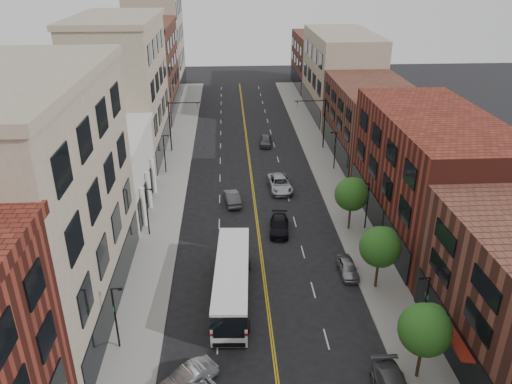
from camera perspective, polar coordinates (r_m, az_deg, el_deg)
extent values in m
cube|color=gray|center=(61.12, -9.79, 0.37)|extent=(4.00, 110.00, 0.15)
cube|color=gray|center=(62.05, 8.88, 0.83)|extent=(4.00, 110.00, 0.15)
cube|color=gray|center=(39.61, -23.95, -1.57)|extent=(10.00, 22.00, 18.00)
cube|color=silver|center=(57.23, -17.44, 2.07)|extent=(10.00, 14.00, 8.00)
cube|color=gray|center=(71.52, -14.99, 11.15)|extent=(10.00, 20.00, 18.00)
cube|color=brown|center=(91.06, -12.60, 13.33)|extent=(10.00, 20.00, 15.00)
cube|color=gray|center=(108.20, -11.34, 16.61)|extent=(10.00, 16.00, 20.00)
cube|color=#592017|center=(52.17, 19.28, 1.92)|extent=(10.00, 22.00, 12.00)
cube|color=brown|center=(71.11, 13.11, 7.92)|extent=(10.00, 20.00, 10.00)
cube|color=gray|center=(90.31, 9.64, 13.16)|extent=(10.00, 22.00, 14.00)
cube|color=brown|center=(109.82, 7.32, 14.62)|extent=(10.00, 18.00, 11.00)
cylinder|color=black|center=(36.17, 18.13, -17.92)|extent=(0.22, 0.22, 2.50)
sphere|color=#1A5719|center=(34.48, 18.73, -14.68)|extent=(3.40, 3.40, 3.40)
sphere|color=#1A5719|center=(34.62, 19.41, -13.52)|extent=(2.04, 2.04, 2.04)
cylinder|color=black|center=(43.49, 13.63, -9.08)|extent=(0.22, 0.22, 2.50)
sphere|color=#1A5719|center=(42.09, 13.99, -6.10)|extent=(3.40, 3.40, 3.40)
sphere|color=#1A5719|center=(42.31, 14.56, -5.20)|extent=(2.04, 2.04, 2.04)
cylinder|color=black|center=(51.72, 10.63, -2.89)|extent=(0.22, 0.22, 2.50)
sphere|color=#1A5719|center=(50.54, 10.87, -0.24)|extent=(3.40, 3.40, 3.40)
sphere|color=#1A5719|center=(50.80, 11.36, 0.49)|extent=(2.04, 2.04, 2.04)
cylinder|color=black|center=(37.12, -15.76, -13.72)|extent=(0.14, 0.14, 5.00)
cylinder|color=black|center=(35.56, -15.67, -10.59)|extent=(0.70, 0.10, 0.10)
cube|color=black|center=(35.53, -15.26, -10.66)|extent=(0.28, 0.14, 0.14)
cube|color=#19592D|center=(36.57, -15.92, -12.62)|extent=(0.04, 0.55, 0.35)
cylinder|color=black|center=(50.34, -12.32, -2.26)|extent=(0.14, 0.14, 5.00)
cylinder|color=black|center=(49.21, -12.19, 0.33)|extent=(0.70, 0.10, 0.10)
cube|color=black|center=(49.19, -11.89, 0.28)|extent=(0.28, 0.14, 0.14)
cube|color=#19592D|center=(49.94, -12.42, -1.35)|extent=(0.04, 0.55, 0.35)
cylinder|color=black|center=(64.83, -10.41, 4.28)|extent=(0.14, 0.14, 5.00)
cylinder|color=black|center=(63.95, -10.27, 6.38)|extent=(0.70, 0.10, 0.10)
cube|color=black|center=(63.94, -10.04, 6.34)|extent=(0.28, 0.14, 0.14)
cube|color=#19592D|center=(64.52, -10.47, 5.02)|extent=(0.04, 0.55, 0.35)
cylinder|color=black|center=(38.78, 18.74, -12.29)|extent=(0.14, 0.14, 5.00)
cylinder|color=black|center=(37.23, 18.77, -9.27)|extent=(0.70, 0.10, 0.10)
cube|color=black|center=(37.17, 18.39, -9.37)|extent=(0.28, 0.14, 0.14)
cube|color=#19592D|center=(38.25, 18.93, -11.21)|extent=(0.04, 0.55, 0.35)
cylinder|color=black|center=(51.58, 12.57, -1.59)|extent=(0.14, 0.14, 5.00)
cylinder|color=black|center=(50.43, 12.46, 0.93)|extent=(0.70, 0.10, 0.10)
cube|color=black|center=(50.38, 12.18, 0.87)|extent=(0.28, 0.14, 0.14)
cube|color=#19592D|center=(51.19, 12.67, -0.69)|extent=(0.04, 0.55, 0.35)
cylinder|color=black|center=(65.80, 9.02, 4.70)|extent=(0.14, 0.14, 5.00)
cylinder|color=black|center=(64.90, 8.86, 6.76)|extent=(0.70, 0.10, 0.10)
cube|color=black|center=(64.86, 8.64, 6.72)|extent=(0.28, 0.14, 0.14)
cube|color=#19592D|center=(65.49, 9.07, 5.43)|extent=(0.04, 0.55, 0.35)
cylinder|color=black|center=(71.98, -9.81, 7.37)|extent=(0.18, 0.18, 7.20)
cylinder|color=black|center=(70.81, -8.21, 10.06)|extent=(4.40, 0.12, 0.12)
imported|color=black|center=(70.79, -6.72, 9.80)|extent=(0.15, 0.18, 0.90)
cylinder|color=black|center=(72.85, 7.81, 7.73)|extent=(0.18, 0.18, 7.20)
cylinder|color=black|center=(71.52, 6.21, 10.32)|extent=(4.40, 0.12, 0.12)
imported|color=black|center=(71.35, 4.74, 10.01)|extent=(0.15, 0.18, 0.90)
cube|color=silver|center=(41.10, -2.75, -10.08)|extent=(3.29, 12.29, 2.94)
cube|color=black|center=(40.69, -2.78, -9.26)|extent=(3.33, 12.33, 1.06)
cube|color=maroon|center=(41.27, -2.75, -10.42)|extent=(3.33, 12.33, 0.22)
cube|color=black|center=(36.13, -3.15, -15.35)|extent=(2.23, 0.18, 1.62)
cylinder|color=black|center=(38.70, -5.00, -14.97)|extent=(0.34, 0.99, 0.97)
cylinder|color=black|center=(38.58, -0.90, -15.01)|extent=(0.34, 0.99, 0.97)
cylinder|color=black|center=(45.18, -4.24, -8.32)|extent=(0.34, 0.99, 0.97)
cylinder|color=black|center=(45.07, -0.81, -8.33)|extent=(0.34, 0.99, 0.97)
imported|color=#AAAEB2|center=(34.85, -7.79, -20.30)|extent=(4.08, 3.60, 1.34)
imported|color=gray|center=(45.17, 10.44, -8.49)|extent=(1.52, 3.77, 1.28)
imported|color=#4C4C51|center=(56.56, -2.73, -0.66)|extent=(2.07, 4.51, 1.43)
imported|color=black|center=(50.86, 2.67, -3.88)|extent=(2.38, 4.82, 1.35)
imported|color=#B2B6BA|center=(59.94, 2.74, 0.97)|extent=(2.95, 5.79, 1.57)
imported|color=#4C4C51|center=(74.50, 1.12, 5.90)|extent=(2.09, 4.37, 1.44)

